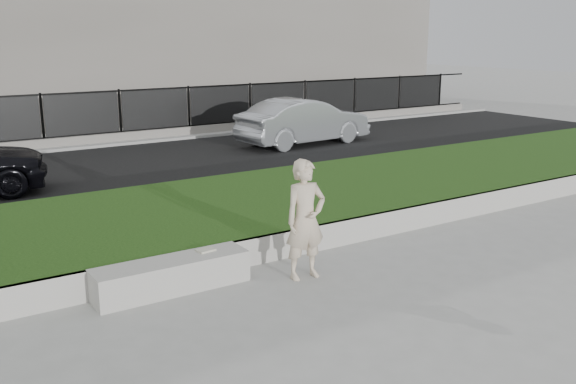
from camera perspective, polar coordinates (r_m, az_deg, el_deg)
ground at (r=8.53m, az=1.89°, el=-8.21°), size 90.00×90.00×0.00m
grass_bank at (r=10.92m, az=-7.16°, el=-2.18°), size 34.00×4.00×0.40m
grass_kerb at (r=9.27m, az=-1.80°, el=-5.03°), size 34.00×0.08×0.40m
street at (r=15.96m, az=-15.88°, el=1.89°), size 34.00×7.00×0.04m
far_pavement at (r=20.23m, az=-19.76°, el=4.19°), size 34.00×3.00×0.12m
iron_fence at (r=19.20m, az=-19.16°, el=5.21°), size 32.00×0.30×1.50m
stone_bench at (r=8.40m, az=-10.30°, el=-7.29°), size 2.02×0.51×0.41m
man at (r=8.51m, az=1.56°, el=-2.47°), size 0.61×0.42×1.62m
book at (r=8.58m, az=-7.33°, el=-5.13°), size 0.25×0.19×0.03m
car_silver at (r=18.76m, az=1.42°, el=6.30°), size 4.16×1.75×1.34m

